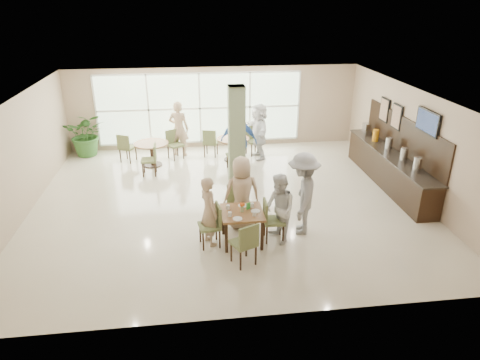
{
  "coord_description": "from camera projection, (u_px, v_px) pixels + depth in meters",
  "views": [
    {
      "loc": [
        -0.91,
        -10.17,
        5.03
      ],
      "look_at": [
        0.2,
        -1.2,
        1.1
      ],
      "focal_mm": 32.0,
      "sensor_mm": 36.0,
      "label": 1
    }
  ],
  "objects": [
    {
      "name": "framed_art_b",
      "position": [
        384.0,
        110.0,
        12.82
      ],
      "size": [
        0.05,
        0.55,
        0.7
      ],
      "color": "black",
      "rests_on": "ground"
    },
    {
      "name": "chairs_table_right",
      "position": [
        233.0,
        146.0,
        13.98
      ],
      "size": [
        2.02,
        1.86,
        0.95
      ],
      "color": "#556135",
      "rests_on": "ground"
    },
    {
      "name": "teen_right",
      "position": [
        279.0,
        209.0,
        9.19
      ],
      "size": [
        0.78,
        0.9,
        1.58
      ],
      "primitive_type": "imported",
      "rotation": [
        0.0,
        0.0,
        -1.31
      ],
      "color": "white",
      "rests_on": "ground"
    },
    {
      "name": "buffet_counter",
      "position": [
        390.0,
        166.0,
        12.13
      ],
      "size": [
        0.64,
        4.7,
        1.95
      ],
      "color": "black",
      "rests_on": "ground"
    },
    {
      "name": "chairs_table_left",
      "position": [
        151.0,
        151.0,
        13.57
      ],
      "size": [
        2.15,
        1.85,
        0.95
      ],
      "color": "#556135",
      "rests_on": "ground"
    },
    {
      "name": "adult_a",
      "position": [
        239.0,
        141.0,
        12.93
      ],
      "size": [
        1.25,
        0.93,
        1.9
      ],
      "primitive_type": "imported",
      "rotation": [
        0.0,
        0.0,
        -0.29
      ],
      "color": "#4374CB",
      "rests_on": "ground"
    },
    {
      "name": "framed_art_a",
      "position": [
        397.0,
        117.0,
        12.09
      ],
      "size": [
        0.05,
        0.55,
        0.7
      ],
      "color": "black",
      "rests_on": "ground"
    },
    {
      "name": "room_shell",
      "position": [
        226.0,
        139.0,
        10.68
      ],
      "size": [
        10.0,
        10.0,
        10.0
      ],
      "color": "white",
      "rests_on": "ground"
    },
    {
      "name": "column",
      "position": [
        237.0,
        136.0,
        11.94
      ],
      "size": [
        0.45,
        0.45,
        2.8
      ],
      "primitive_type": "cube",
      "color": "#5C6748",
      "rests_on": "ground"
    },
    {
      "name": "ground",
      "position": [
        227.0,
        200.0,
        11.36
      ],
      "size": [
        10.0,
        10.0,
        0.0
      ],
      "primitive_type": "plane",
      "color": "beige",
      "rests_on": "ground"
    },
    {
      "name": "chairs_main_table",
      "position": [
        241.0,
        223.0,
        9.25
      ],
      "size": [
        1.91,
        2.13,
        0.95
      ],
      "color": "#556135",
      "rests_on": "ground"
    },
    {
      "name": "wall_tv",
      "position": [
        428.0,
        122.0,
        10.52
      ],
      "size": [
        0.06,
        1.0,
        0.58
      ],
      "color": "black",
      "rests_on": "ground"
    },
    {
      "name": "teen_far",
      "position": [
        242.0,
        193.0,
        9.76
      ],
      "size": [
        0.89,
        0.54,
        1.73
      ],
      "primitive_type": "imported",
      "rotation": [
        0.0,
        0.0,
        3.24
      ],
      "color": "tan",
      "rests_on": "ground"
    },
    {
      "name": "round_table_right",
      "position": [
        233.0,
        144.0,
        13.93
      ],
      "size": [
        1.06,
        1.06,
        0.75
      ],
      "color": "brown",
      "rests_on": "ground"
    },
    {
      "name": "tabletop_clutter",
      "position": [
        243.0,
        209.0,
        9.14
      ],
      "size": [
        0.72,
        0.79,
        0.21
      ],
      "color": "white",
      "rests_on": "main_table"
    },
    {
      "name": "main_table",
      "position": [
        242.0,
        216.0,
        9.21
      ],
      "size": [
        0.9,
        0.9,
        0.75
      ],
      "color": "brown",
      "rests_on": "ground"
    },
    {
      "name": "potted_plant",
      "position": [
        87.0,
        134.0,
        14.28
      ],
      "size": [
        1.37,
        1.37,
        1.49
      ],
      "primitive_type": "imported",
      "rotation": [
        0.0,
        0.0,
        0.02
      ],
      "color": "#316327",
      "rests_on": "ground"
    },
    {
      "name": "teen_standing",
      "position": [
        303.0,
        194.0,
        9.51
      ],
      "size": [
        1.02,
        1.38,
        1.91
      ],
      "primitive_type": "imported",
      "rotation": [
        0.0,
        0.0,
        -1.85
      ],
      "color": "#939496",
      "rests_on": "ground"
    },
    {
      "name": "teen_left",
      "position": [
        209.0,
        211.0,
        9.12
      ],
      "size": [
        0.58,
        0.67,
        1.56
      ],
      "primitive_type": "imported",
      "rotation": [
        0.0,
        0.0,
        2.0
      ],
      "color": "tan",
      "rests_on": "ground"
    },
    {
      "name": "adult_standing",
      "position": [
        179.0,
        129.0,
        14.21
      ],
      "size": [
        0.78,
        0.62,
        1.85
      ],
      "primitive_type": "imported",
      "rotation": [
        0.0,
        0.0,
        2.84
      ],
      "color": "tan",
      "rests_on": "ground"
    },
    {
      "name": "window_bank",
      "position": [
        200.0,
        108.0,
        14.8
      ],
      "size": [
        7.0,
        0.04,
        7.0
      ],
      "color": "silver",
      "rests_on": "ground"
    },
    {
      "name": "round_table_left",
      "position": [
        151.0,
        148.0,
        13.49
      ],
      "size": [
        1.09,
        1.09,
        0.75
      ],
      "color": "brown",
      "rests_on": "ground"
    },
    {
      "name": "adult_b",
      "position": [
        259.0,
        131.0,
        13.99
      ],
      "size": [
        0.97,
        1.79,
        1.83
      ],
      "primitive_type": "imported",
      "rotation": [
        0.0,
        0.0,
        -1.43
      ],
      "color": "white",
      "rests_on": "ground"
    }
  ]
}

